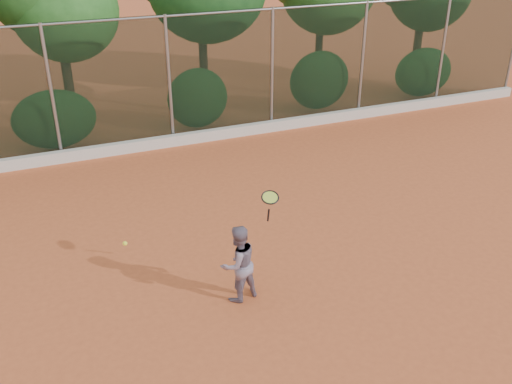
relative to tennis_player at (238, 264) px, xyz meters
name	(u,v)px	position (x,y,z in m)	size (l,w,h in m)	color
ground	(277,277)	(0.85, 0.28, -0.69)	(80.00, 80.00, 0.00)	#C75B2F
concrete_curb	(175,140)	(0.85, 7.10, -0.54)	(24.00, 0.20, 0.30)	beige
tennis_player	(238,264)	(0.00, 0.00, 0.00)	(0.67, 0.52, 1.37)	slate
chainlink_fence	(169,78)	(0.85, 7.28, 1.17)	(24.09, 0.09, 3.50)	black
tennis_racket	(270,199)	(0.50, -0.14, 1.16)	(0.35, 0.34, 0.56)	black
tennis_ball_in_flight	(125,244)	(-1.73, 0.36, 0.60)	(0.07, 0.07, 0.07)	#F6F938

